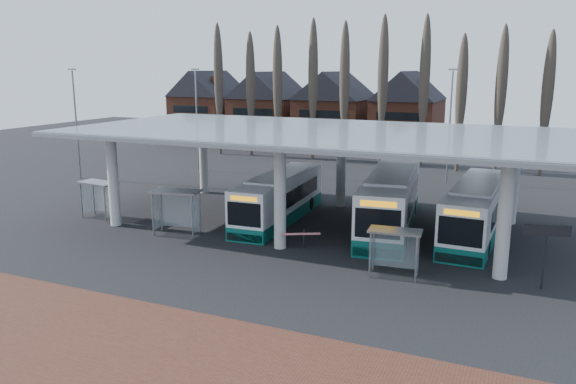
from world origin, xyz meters
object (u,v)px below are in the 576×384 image
at_px(bus_1, 280,198).
at_px(shelter_1, 177,202).
at_px(bus_2, 391,202).
at_px(shelter_2, 395,242).
at_px(shelter_0, 100,192).
at_px(bus_3, 476,211).

height_order(bus_1, shelter_1, bus_1).
height_order(bus_2, shelter_2, bus_2).
height_order(bus_1, bus_2, bus_2).
relative_size(bus_1, bus_2, 0.87).
bearing_deg(bus_2, shelter_2, -82.60).
height_order(bus_2, shelter_0, bus_2).
height_order(bus_3, shelter_1, bus_3).
bearing_deg(bus_2, bus_3, -4.35).
distance_m(bus_2, shelter_0, 19.85).
relative_size(bus_1, shelter_2, 4.29).
height_order(shelter_1, shelter_2, shelter_1).
relative_size(bus_2, bus_3, 1.10).
xyz_separation_m(bus_1, bus_2, (7.43, 1.10, 0.22)).
distance_m(bus_2, shelter_1, 13.69).
xyz_separation_m(bus_1, shelter_0, (-11.59, -4.57, 0.35)).
relative_size(bus_1, shelter_1, 3.55).
distance_m(shelter_0, shelter_1, 7.25).
relative_size(bus_1, shelter_0, 4.02).
relative_size(bus_3, shelter_1, 3.74).
distance_m(bus_1, bus_2, 7.51).
bearing_deg(bus_1, shelter_0, -161.75).
height_order(bus_3, shelter_2, bus_3).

